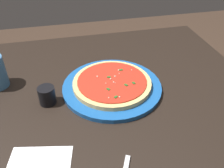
{
  "coord_description": "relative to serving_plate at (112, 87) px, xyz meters",
  "views": [
    {
      "loc": [
        0.16,
        0.64,
        1.28
      ],
      "look_at": [
        0.02,
        -0.01,
        0.79
      ],
      "focal_mm": 38.85,
      "sensor_mm": 36.0,
      "label": 1
    }
  ],
  "objects": [
    {
      "name": "cup_small_sauce",
      "position": [
        0.22,
        0.03,
        0.02
      ],
      "size": [
        0.05,
        0.05,
        0.06
      ],
      "primitive_type": "cylinder",
      "color": "black",
      "rests_on": "restaurant_table"
    },
    {
      "name": "restaurant_table",
      "position": [
        -0.02,
        0.01,
        -0.15
      ],
      "size": [
        0.99,
        0.92,
        0.77
      ],
      "color": "black",
      "rests_on": "ground_plane"
    },
    {
      "name": "serving_plate",
      "position": [
        0.0,
        0.0,
        0.0
      ],
      "size": [
        0.34,
        0.34,
        0.02
      ],
      "primitive_type": "cylinder",
      "color": "#195199",
      "rests_on": "restaurant_table"
    },
    {
      "name": "pizza",
      "position": [
        -0.0,
        0.0,
        0.02
      ],
      "size": [
        0.27,
        0.27,
        0.02
      ],
      "color": "#DBB26B",
      "rests_on": "serving_plate"
    }
  ]
}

